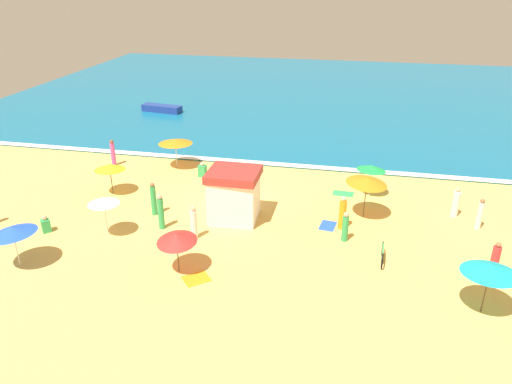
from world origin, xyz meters
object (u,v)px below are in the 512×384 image
(beach_umbrella_7, at_px, (367,181))
(parked_bicycle, at_px, (382,254))
(beachgoer_0, at_px, (343,213))
(beachgoer_1, at_px, (46,225))
(beach_umbrella_0, at_px, (103,201))
(beachgoer_4, at_px, (113,153))
(beach_umbrella_2, at_px, (12,230))
(beachgoer_3, at_px, (456,203))
(beachgoer_7, at_px, (153,199))
(lifeguard_cabana, at_px, (234,194))
(beachgoer_9, at_px, (202,170))
(beachgoer_8, at_px, (161,212))
(beach_umbrella_3, at_px, (175,141))
(beachgoer_6, at_px, (345,227))
(beachgoer_11, at_px, (495,261))
(beachgoer_10, at_px, (194,223))
(beachgoer_5, at_px, (480,214))
(beach_umbrella_1, at_px, (372,168))
(small_boat_0, at_px, (162,108))
(beach_umbrella_5, at_px, (176,237))
(beach_umbrella_4, at_px, (491,269))
(beach_umbrella_6, at_px, (110,167))

(beach_umbrella_7, height_order, parked_bicycle, beach_umbrella_7)
(beachgoer_0, bearing_deg, beachgoer_1, -166.66)
(beach_umbrella_0, distance_m, beachgoer_4, 10.20)
(beach_umbrella_2, height_order, beachgoer_3, beach_umbrella_2)
(beachgoer_7, bearing_deg, lifeguard_cabana, 6.17)
(parked_bicycle, xyz_separation_m, beachgoer_4, (-17.96, 8.75, 0.52))
(beach_umbrella_7, relative_size, beachgoer_9, 2.72)
(beach_umbrella_2, relative_size, beachgoer_8, 1.16)
(beach_umbrella_3, bearing_deg, beachgoer_6, -33.39)
(parked_bicycle, distance_m, beachgoer_4, 19.98)
(lifeguard_cabana, height_order, beachgoer_8, lifeguard_cabana)
(beach_umbrella_3, height_order, beachgoer_1, beach_umbrella_3)
(lifeguard_cabana, distance_m, beachgoer_0, 5.82)
(beachgoer_11, bearing_deg, beachgoer_10, 177.92)
(beach_umbrella_7, bearing_deg, beach_umbrella_0, -159.36)
(beachgoer_11, bearing_deg, beachgoer_5, 86.97)
(beach_umbrella_7, height_order, beachgoer_6, beach_umbrella_7)
(beach_umbrella_1, bearing_deg, beachgoer_11, -54.95)
(beachgoer_3, distance_m, beachgoer_10, 14.25)
(beachgoer_11, height_order, small_boat_0, beachgoer_11)
(beachgoer_3, xyz_separation_m, beachgoer_8, (-15.23, -4.67, 0.16))
(beachgoer_4, height_order, beachgoer_5, beachgoer_4)
(beach_umbrella_0, distance_m, beach_umbrella_7, 13.63)
(beach_umbrella_5, height_order, beach_umbrella_7, beach_umbrella_7)
(lifeguard_cabana, height_order, beachgoer_1, lifeguard_cabana)
(beach_umbrella_4, bearing_deg, beachgoer_10, 166.28)
(lifeguard_cabana, distance_m, beach_umbrella_4, 12.94)
(beach_umbrella_0, bearing_deg, beachgoer_3, 18.71)
(beach_umbrella_2, distance_m, beachgoer_6, 15.52)
(beachgoer_6, height_order, beachgoer_10, beachgoer_10)
(beach_umbrella_0, bearing_deg, beachgoer_10, 8.48)
(beachgoer_1, distance_m, beachgoer_8, 5.97)
(beachgoer_6, bearing_deg, beach_umbrella_0, -170.42)
(beach_umbrella_1, distance_m, beach_umbrella_7, 3.00)
(beachgoer_10, distance_m, small_boat_0, 24.51)
(lifeguard_cabana, bearing_deg, beachgoer_1, -159.18)
(beachgoer_1, xyz_separation_m, beachgoer_7, (4.72, 3.01, 0.54))
(beach_umbrella_7, xyz_separation_m, beachgoer_5, (5.87, -0.10, -1.34))
(parked_bicycle, bearing_deg, beachgoer_0, 125.50)
(beachgoer_7, height_order, small_boat_0, beachgoer_7)
(beach_umbrella_2, distance_m, beach_umbrella_7, 17.47)
(beach_umbrella_2, bearing_deg, beach_umbrella_7, 28.01)
(lifeguard_cabana, relative_size, beach_umbrella_5, 1.29)
(beachgoer_10, bearing_deg, beach_umbrella_6, 147.71)
(beach_umbrella_5, relative_size, beachgoer_9, 2.19)
(lifeguard_cabana, bearing_deg, parked_bicycle, -19.48)
(parked_bicycle, distance_m, beachgoer_10, 9.26)
(beachgoer_10, height_order, beachgoer_11, beachgoer_10)
(beachgoer_9, relative_size, small_boat_0, 0.25)
(parked_bicycle, relative_size, beachgoer_0, 0.98)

